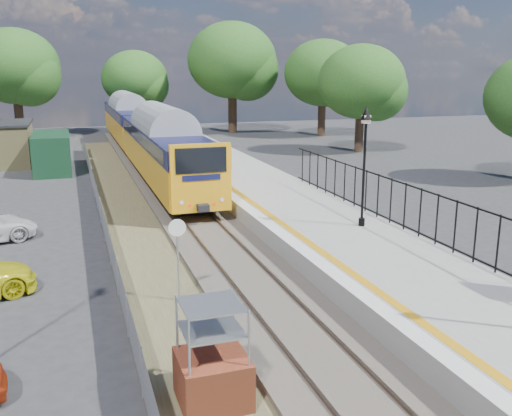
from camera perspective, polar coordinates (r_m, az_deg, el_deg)
name	(u,v)px	position (r m, az deg, el deg)	size (l,w,h in m)	color
ground	(291,331)	(15.70, 3.56, -12.13)	(120.00, 120.00, 0.00)	#2D2D30
track_bed	(197,233)	(24.24, -5.95, -2.53)	(5.90, 80.00, 0.29)	#473F38
platform	(314,226)	(24.00, 5.87, -1.80)	(5.00, 70.00, 0.90)	gray
platform_edge	(268,219)	(23.14, 1.22, -1.15)	(0.90, 70.00, 0.01)	silver
victorian_lamp_north	(365,139)	(21.99, 10.88, 6.83)	(0.44, 0.44, 4.60)	black
palisade_fence	(451,224)	(20.01, 18.89, -1.52)	(0.12, 26.00, 2.00)	black
wire_fence	(102,215)	(25.89, -15.17, -0.72)	(0.06, 52.00, 1.20)	#999EA3
tree_line	(140,72)	(55.51, -11.52, 13.19)	(56.80, 43.80, 11.88)	#332319
train	(142,130)	(44.77, -11.36, 7.67)	(2.82, 40.83, 3.51)	orange
brick_plinth	(212,356)	(12.13, -4.40, -14.54)	(1.43, 1.43, 2.29)	#984426
speed_sign	(178,247)	(16.98, -7.84, -3.87)	(0.52, 0.10, 2.60)	#999EA3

